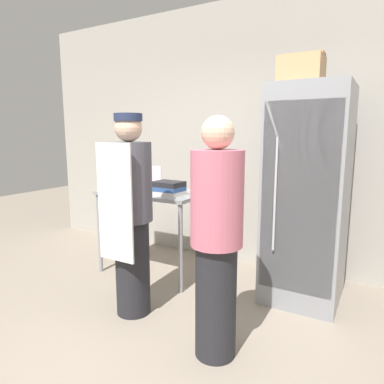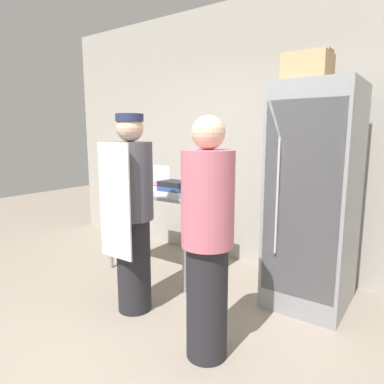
{
  "view_description": "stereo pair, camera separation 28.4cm",
  "coord_description": "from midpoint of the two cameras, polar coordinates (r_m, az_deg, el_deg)",
  "views": [
    {
      "loc": [
        1.29,
        -1.66,
        1.54
      ],
      "look_at": [
        -0.1,
        0.77,
        1.07
      ],
      "focal_mm": 32.0,
      "sensor_mm": 36.0,
      "label": 1
    },
    {
      "loc": [
        1.53,
        -1.51,
        1.54
      ],
      "look_at": [
        -0.1,
        0.77,
        1.07
      ],
      "focal_mm": 32.0,
      "sensor_mm": 36.0,
      "label": 2
    }
  ],
  "objects": [
    {
      "name": "ground_plane",
      "position": [
        2.62,
        -5.51,
        -26.39
      ],
      "size": [
        14.0,
        14.0,
        0.0
      ],
      "primitive_type": "plane",
      "color": "gray"
    },
    {
      "name": "back_wall",
      "position": [
        4.03,
        15.21,
        9.01
      ],
      "size": [
        6.4,
        0.12,
        3.04
      ],
      "primitive_type": "cube",
      "color": "#ADA89E",
      "rests_on": "ground_plane"
    },
    {
      "name": "refrigerator",
      "position": [
        3.26,
        21.99,
        -0.93
      ],
      "size": [
        0.67,
        0.78,
        1.97
      ],
      "color": "gray",
      "rests_on": "ground_plane"
    },
    {
      "name": "prep_counter",
      "position": [
        3.79,
        -2.96,
        -1.42
      ],
      "size": [
        1.14,
        0.66,
        0.93
      ],
      "color": "gray",
      "rests_on": "ground_plane"
    },
    {
      "name": "donut_box",
      "position": [
        3.84,
        -3.87,
        1.17
      ],
      "size": [
        0.25,
        0.22,
        0.26
      ],
      "color": "silver",
      "rests_on": "prep_counter"
    },
    {
      "name": "blender_pitcher",
      "position": [
        4.14,
        -7.3,
        2.54
      ],
      "size": [
        0.13,
        0.13,
        0.24
      ],
      "color": "black",
      "rests_on": "prep_counter"
    },
    {
      "name": "binder_stack",
      "position": [
        3.49,
        -0.56,
        0.67
      ],
      "size": [
        0.31,
        0.25,
        0.14
      ],
      "color": "silver",
      "rests_on": "prep_counter"
    },
    {
      "name": "cardboard_storage_box",
      "position": [
        3.23,
        21.29,
        18.76
      ],
      "size": [
        0.37,
        0.32,
        0.25
      ],
      "color": "tan",
      "rests_on": "refrigerator"
    },
    {
      "name": "person_baker",
      "position": [
        2.93,
        -7.28,
        -3.35
      ],
      "size": [
        0.36,
        0.38,
        1.7
      ],
      "color": "#232328",
      "rests_on": "ground_plane"
    },
    {
      "name": "person_customer",
      "position": [
        2.31,
        6.16,
        -7.94
      ],
      "size": [
        0.35,
        0.35,
        1.66
      ],
      "color": "#232328",
      "rests_on": "ground_plane"
    }
  ]
}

